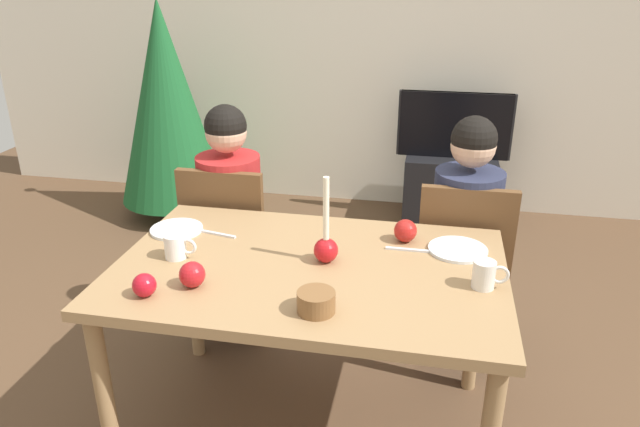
# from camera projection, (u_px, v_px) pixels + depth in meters

# --- Properties ---
(ground_plane) EXTENTS (7.68, 7.68, 0.00)m
(ground_plane) POSITION_uv_depth(u_px,v_px,m) (310.00, 427.00, 2.42)
(ground_plane) COLOR brown
(back_wall) EXTENTS (6.40, 0.10, 2.60)m
(back_wall) POSITION_uv_depth(u_px,v_px,m) (385.00, 31.00, 4.26)
(back_wall) COLOR beige
(back_wall) RESTS_ON ground
(dining_table) EXTENTS (1.40, 0.90, 0.75)m
(dining_table) POSITION_uv_depth(u_px,v_px,m) (309.00, 286.00, 2.16)
(dining_table) COLOR #99754C
(dining_table) RESTS_ON ground
(chair_left) EXTENTS (0.40, 0.40, 0.90)m
(chair_left) POSITION_uv_depth(u_px,v_px,m) (230.00, 241.00, 2.87)
(chair_left) COLOR brown
(chair_left) RESTS_ON ground
(chair_right) EXTENTS (0.40, 0.40, 0.90)m
(chair_right) POSITION_uv_depth(u_px,v_px,m) (462.00, 262.00, 2.67)
(chair_right) COLOR brown
(chair_right) RESTS_ON ground
(person_left_child) EXTENTS (0.30, 0.30, 1.17)m
(person_left_child) POSITION_uv_depth(u_px,v_px,m) (232.00, 227.00, 2.87)
(person_left_child) COLOR #33384C
(person_left_child) RESTS_ON ground
(person_right_child) EXTENTS (0.30, 0.30, 1.17)m
(person_right_child) POSITION_uv_depth(u_px,v_px,m) (463.00, 247.00, 2.68)
(person_right_child) COLOR #33384C
(person_right_child) RESTS_ON ground
(tv_stand) EXTENTS (0.64, 0.40, 0.48)m
(tv_stand) POSITION_uv_depth(u_px,v_px,m) (449.00, 188.00, 4.31)
(tv_stand) COLOR black
(tv_stand) RESTS_ON ground
(tv) EXTENTS (0.79, 0.05, 0.46)m
(tv) POSITION_uv_depth(u_px,v_px,m) (455.00, 125.00, 4.13)
(tv) COLOR black
(tv) RESTS_ON tv_stand
(christmas_tree) EXTENTS (0.76, 0.76, 1.63)m
(christmas_tree) POSITION_uv_depth(u_px,v_px,m) (167.00, 103.00, 4.16)
(christmas_tree) COLOR brown
(christmas_tree) RESTS_ON ground
(candle_centerpiece) EXTENTS (0.09, 0.09, 0.33)m
(candle_centerpiece) POSITION_uv_depth(u_px,v_px,m) (326.00, 245.00, 2.13)
(candle_centerpiece) COLOR red
(candle_centerpiece) RESTS_ON dining_table
(plate_left) EXTENTS (0.21, 0.21, 0.01)m
(plate_left) POSITION_uv_depth(u_px,v_px,m) (177.00, 229.00, 2.40)
(plate_left) COLOR silver
(plate_left) RESTS_ON dining_table
(plate_right) EXTENTS (0.22, 0.22, 0.01)m
(plate_right) POSITION_uv_depth(u_px,v_px,m) (458.00, 250.00, 2.24)
(plate_right) COLOR silver
(plate_right) RESTS_ON dining_table
(mug_left) EXTENTS (0.12, 0.08, 0.09)m
(mug_left) POSITION_uv_depth(u_px,v_px,m) (176.00, 246.00, 2.17)
(mug_left) COLOR white
(mug_left) RESTS_ON dining_table
(mug_right) EXTENTS (0.12, 0.08, 0.10)m
(mug_right) POSITION_uv_depth(u_px,v_px,m) (485.00, 275.00, 1.97)
(mug_right) COLOR silver
(mug_right) RESTS_ON dining_table
(fork_left) EXTENTS (0.18, 0.05, 0.01)m
(fork_left) POSITION_uv_depth(u_px,v_px,m) (216.00, 234.00, 2.37)
(fork_left) COLOR silver
(fork_left) RESTS_ON dining_table
(fork_right) EXTENTS (0.18, 0.01, 0.01)m
(fork_right) POSITION_uv_depth(u_px,v_px,m) (409.00, 250.00, 2.24)
(fork_right) COLOR silver
(fork_right) RESTS_ON dining_table
(bowl_walnuts) EXTENTS (0.12, 0.12, 0.07)m
(bowl_walnuts) POSITION_uv_depth(u_px,v_px,m) (316.00, 302.00, 1.84)
(bowl_walnuts) COLOR brown
(bowl_walnuts) RESTS_ON dining_table
(apple_near_candle) EXTENTS (0.09, 0.09, 0.09)m
(apple_near_candle) POSITION_uv_depth(u_px,v_px,m) (192.00, 274.00, 1.98)
(apple_near_candle) COLOR #B5181E
(apple_near_candle) RESTS_ON dining_table
(apple_by_left_plate) EXTENTS (0.09, 0.09, 0.09)m
(apple_by_left_plate) POSITION_uv_depth(u_px,v_px,m) (405.00, 231.00, 2.30)
(apple_by_left_plate) COLOR #AD1C18
(apple_by_left_plate) RESTS_ON dining_table
(apple_by_right_mug) EXTENTS (0.08, 0.08, 0.08)m
(apple_by_right_mug) POSITION_uv_depth(u_px,v_px,m) (144.00, 285.00, 1.92)
(apple_by_right_mug) COLOR #B5121F
(apple_by_right_mug) RESTS_ON dining_table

